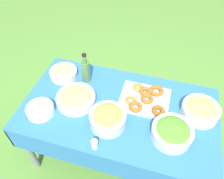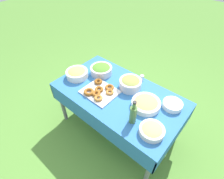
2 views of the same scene
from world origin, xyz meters
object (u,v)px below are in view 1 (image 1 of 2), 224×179
plate_stack (40,110)px  bread_bowl (76,98)px  salad_bowl (172,132)px  donut_platter (145,99)px  olive_bowl (108,118)px  fruit_bowl (200,110)px  pasta_bowl (63,73)px  olive_oil_bottle (86,71)px

plate_stack → bread_bowl: bearing=38.7°
salad_bowl → donut_platter: 0.36m
donut_platter → bread_bowl: 0.54m
salad_bowl → bread_bowl: salad_bowl is taller
salad_bowl → olive_bowl: (-0.45, -0.02, 0.01)m
bread_bowl → fruit_bowl: bearing=8.6°
pasta_bowl → fruit_bowl: size_ratio=0.86×
plate_stack → olive_oil_bottle: olive_oil_bottle is taller
plate_stack → pasta_bowl: bearing=90.4°
salad_bowl → pasta_bowl: 1.03m
salad_bowl → fruit_bowl: size_ratio=1.03×
plate_stack → olive_bowl: olive_bowl is taller
donut_platter → fruit_bowl: bearing=-3.7°
pasta_bowl → olive_bowl: size_ratio=0.91×
olive_oil_bottle → bread_bowl: (0.01, -0.25, -0.07)m
salad_bowl → plate_stack: salad_bowl is taller
bread_bowl → fruit_bowl: fruit_bowl is taller
salad_bowl → donut_platter: size_ratio=0.73×
pasta_bowl → bread_bowl: size_ratio=0.77×
salad_bowl → fruit_bowl: (0.18, 0.25, -0.00)m
bread_bowl → fruit_bowl: 0.94m
salad_bowl → bread_bowl: size_ratio=0.92×
olive_oil_bottle → fruit_bowl: 0.95m
pasta_bowl → bread_bowl: bearing=-48.0°
salad_bowl → plate_stack: 0.97m
olive_bowl → plate_stack: bearing=-175.1°
olive_oil_bottle → olive_bowl: bearing=-51.1°
salad_bowl → olive_oil_bottle: 0.84m
pasta_bowl → olive_oil_bottle: 0.22m
olive_oil_bottle → bread_bowl: 0.26m
olive_oil_bottle → bread_bowl: bearing=-88.0°
salad_bowl → donut_platter: salad_bowl is taller
pasta_bowl → olive_oil_bottle: (0.21, 0.01, 0.07)m
donut_platter → fruit_bowl: fruit_bowl is taller
olive_oil_bottle → donut_platter: bearing=-9.3°
salad_bowl → olive_bowl: olive_bowl is taller
donut_platter → olive_oil_bottle: size_ratio=1.39×
bread_bowl → pasta_bowl: bearing=132.0°
olive_oil_bottle → olive_bowl: size_ratio=1.07×
pasta_bowl → plate_stack: pasta_bowl is taller
salad_bowl → fruit_bowl: 0.31m
olive_bowl → bread_bowl: bearing=156.7°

